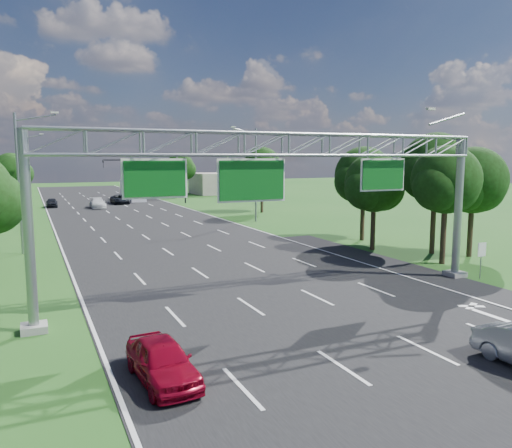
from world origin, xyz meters
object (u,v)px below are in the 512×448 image
regulatory_sign (482,253)px  red_coupe (162,361)px  traffic_signal (162,169)px  sign_gantry (287,158)px  box_truck (133,191)px

regulatory_sign → red_coupe: 20.60m
red_coupe → regulatory_sign: bearing=11.7°
red_coupe → traffic_signal: bearing=72.1°
sign_gantry → traffic_signal: bearing=82.3°
regulatory_sign → traffic_signal: 54.37m
traffic_signal → box_truck: (-2.82, 8.45, -3.61)m
traffic_signal → red_coupe: bearing=-104.1°
sign_gantry → box_truck: sign_gantry is taller
box_truck → red_coupe: bearing=-103.4°
sign_gantry → traffic_signal: sign_gantry is taller
red_coupe → box_truck: box_truck is taller
regulatory_sign → box_truck: box_truck is taller
sign_gantry → box_truck: 61.84m
sign_gantry → regulatory_sign: sign_gantry is taller
box_truck → regulatory_sign: bearing=-86.2°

